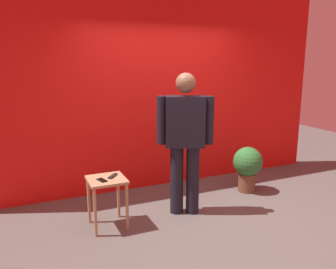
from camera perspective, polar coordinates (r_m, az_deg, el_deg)
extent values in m
plane|color=#59544F|center=(4.34, 6.89, -14.40)|extent=(12.00, 12.00, 0.00)
cube|color=red|center=(5.25, -1.15, 7.83)|extent=(5.63, 0.12, 3.07)
cylinder|color=black|center=(4.39, 1.48, -7.64)|extent=(0.22, 0.22, 0.89)
cylinder|color=black|center=(4.40, 4.17, -7.64)|extent=(0.22, 0.22, 0.89)
cube|color=black|center=(4.20, 2.93, 2.19)|extent=(0.54, 0.42, 0.63)
cube|color=#2D4784|center=(4.32, 2.88, 2.90)|extent=(0.13, 0.07, 0.53)
cube|color=#B2333D|center=(4.33, 2.87, 2.66)|extent=(0.05, 0.03, 0.48)
cylinder|color=black|center=(4.19, -1.10, 2.42)|extent=(0.16, 0.16, 0.60)
cylinder|color=black|center=(4.22, 6.95, 2.38)|extent=(0.16, 0.16, 0.60)
sphere|color=brown|center=(4.14, 3.01, 8.69)|extent=(0.25, 0.25, 0.25)
cube|color=tan|center=(4.04, -10.32, -7.51)|extent=(0.43, 0.43, 0.03)
cylinder|color=tan|center=(3.95, -12.17, -12.77)|extent=(0.04, 0.04, 0.57)
cylinder|color=tan|center=(4.03, -6.91, -12.06)|extent=(0.04, 0.04, 0.57)
cylinder|color=tan|center=(4.29, -13.20, -10.79)|extent=(0.04, 0.04, 0.57)
cylinder|color=tan|center=(4.36, -8.35, -10.19)|extent=(0.04, 0.04, 0.57)
cube|color=black|center=(3.98, -11.07, -7.56)|extent=(0.11, 0.16, 0.01)
cube|color=black|center=(4.08, -9.29, -6.91)|extent=(0.14, 0.16, 0.02)
cylinder|color=brown|center=(5.33, 13.14, -7.83)|extent=(0.26, 0.26, 0.28)
sphere|color=#2D7233|center=(5.23, 13.31, -4.46)|extent=(0.44, 0.44, 0.44)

